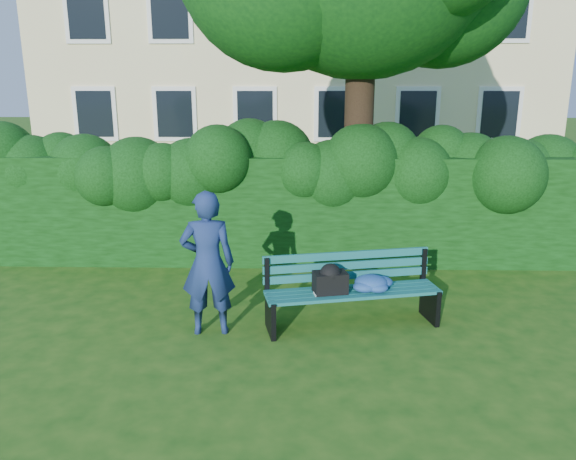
{
  "coord_description": "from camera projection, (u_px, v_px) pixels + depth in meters",
  "views": [
    {
      "loc": [
        0.18,
        -6.99,
        2.99
      ],
      "look_at": [
        0.0,
        0.6,
        0.95
      ],
      "focal_mm": 35.0,
      "sensor_mm": 36.0,
      "label": 1
    }
  ],
  "objects": [
    {
      "name": "ground",
      "position": [
        287.0,
        310.0,
        7.53
      ],
      "size": [
        80.0,
        80.0,
        0.0
      ],
      "primitive_type": "plane",
      "color": "#1C4C12",
      "rests_on": "ground"
    },
    {
      "name": "hedge",
      "position": [
        290.0,
        208.0,
        9.42
      ],
      "size": [
        10.0,
        1.0,
        1.8
      ],
      "color": "black",
      "rests_on": "ground"
    },
    {
      "name": "man_reading",
      "position": [
        208.0,
        263.0,
        6.65
      ],
      "size": [
        0.69,
        0.5,
        1.76
      ],
      "primitive_type": "imported",
      "rotation": [
        0.0,
        0.0,
        3.26
      ],
      "color": "navy",
      "rests_on": "ground"
    },
    {
      "name": "park_bench",
      "position": [
        352.0,
        287.0,
        6.95
      ],
      "size": [
        2.23,
        1.0,
        0.89
      ],
      "rotation": [
        0.0,
        0.0,
        0.21
      ],
      "color": "#105053",
      "rests_on": "ground"
    }
  ]
}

